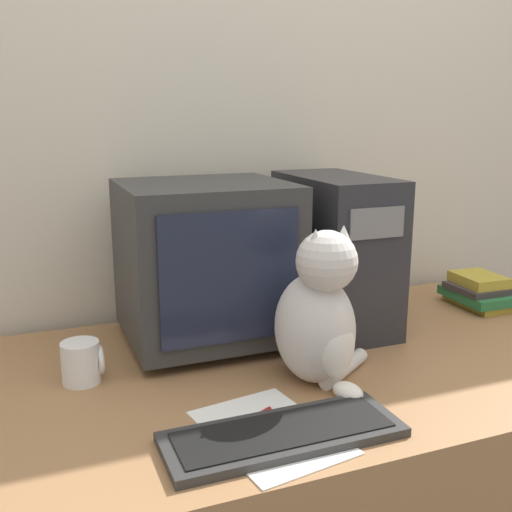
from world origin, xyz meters
The scene contains 10 objects.
wall_back centered at (0.00, 0.95, 1.25)m, with size 7.00×0.05×2.50m.
desk centered at (0.00, 0.44, 0.35)m, with size 1.62×0.89×0.71m.
crt_monitor centered at (-0.23, 0.65, 0.92)m, with size 0.41×0.39×0.42m.
computer_tower centered at (0.14, 0.65, 0.92)m, with size 0.21×0.41×0.42m.
keyboard centered at (-0.24, 0.13, 0.72)m, with size 0.45×0.16×0.02m.
cat centered at (-0.07, 0.33, 0.86)m, with size 0.26×0.27×0.36m.
book_stack centered at (0.64, 0.63, 0.76)m, with size 0.15×0.21×0.10m.
pen centered at (-0.29, 0.21, 0.71)m, with size 0.15×0.08×0.01m.
paper_sheet centered at (-0.26, 0.16, 0.71)m, with size 0.25×0.33×0.00m.
mug centered at (-0.56, 0.52, 0.76)m, with size 0.09×0.08×0.09m.
Camera 1 is at (-0.65, -0.77, 1.29)m, focal length 42.00 mm.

